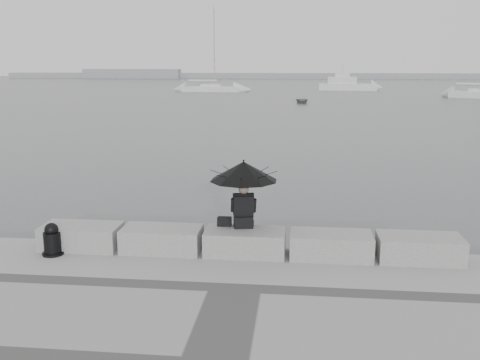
# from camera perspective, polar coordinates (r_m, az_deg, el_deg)

# --- Properties ---
(ground) EXTENTS (360.00, 360.00, 0.00)m
(ground) POSITION_cam_1_polar(r_m,az_deg,el_deg) (11.45, 0.75, -9.50)
(ground) COLOR #46494B
(ground) RESTS_ON ground
(stone_block_far_left) EXTENTS (1.60, 0.80, 0.50)m
(stone_block_far_left) POSITION_cam_1_polar(r_m,az_deg,el_deg) (11.59, -16.53, -5.81)
(stone_block_far_left) COLOR slate
(stone_block_far_left) RESTS_ON promenade
(stone_block_left) EXTENTS (1.60, 0.80, 0.50)m
(stone_block_left) POSITION_cam_1_polar(r_m,az_deg,el_deg) (11.06, -8.32, -6.30)
(stone_block_left) COLOR slate
(stone_block_left) RESTS_ON promenade
(stone_block_centre) EXTENTS (1.60, 0.80, 0.50)m
(stone_block_centre) POSITION_cam_1_polar(r_m,az_deg,el_deg) (10.77, 0.53, -6.67)
(stone_block_centre) COLOR slate
(stone_block_centre) RESTS_ON promenade
(stone_block_right) EXTENTS (1.60, 0.80, 0.50)m
(stone_block_right) POSITION_cam_1_polar(r_m,az_deg,el_deg) (10.75, 9.65, -6.90)
(stone_block_right) COLOR slate
(stone_block_right) RESTS_ON promenade
(stone_block_far_right) EXTENTS (1.60, 0.80, 0.50)m
(stone_block_far_right) POSITION_cam_1_polar(r_m,az_deg,el_deg) (10.99, 18.60, -6.95)
(stone_block_far_right) COLOR slate
(stone_block_far_right) RESTS_ON promenade
(seated_person) EXTENTS (1.38, 1.38, 1.39)m
(seated_person) POSITION_cam_1_polar(r_m,az_deg,el_deg) (10.68, 0.38, 0.34)
(seated_person) COLOR black
(seated_person) RESTS_ON stone_block_centre
(bag) EXTENTS (0.28, 0.16, 0.18)m
(bag) POSITION_cam_1_polar(r_m,az_deg,el_deg) (10.97, -1.67, -4.45)
(bag) COLOR black
(bag) RESTS_ON stone_block_centre
(mooring_bollard) EXTENTS (0.42, 0.42, 0.67)m
(mooring_bollard) POSITION_cam_1_polar(r_m,az_deg,el_deg) (11.36, -19.39, -6.21)
(mooring_bollard) COLOR black
(mooring_bollard) RESTS_ON promenade
(distant_landmass) EXTENTS (180.00, 8.00, 2.80)m
(distant_landmass) POSITION_cam_1_polar(r_m,az_deg,el_deg) (165.39, 3.05, 11.07)
(distant_landmass) COLOR gray
(distant_landmass) RESTS_ON ground
(sailboat_left) EXTENTS (9.07, 2.70, 12.90)m
(sailboat_left) POSITION_cam_1_polar(r_m,az_deg,el_deg) (85.36, -3.10, 9.73)
(sailboat_left) COLOR silver
(sailboat_left) RESTS_ON ground
(sailboat_right) EXTENTS (7.40, 5.20, 12.90)m
(sailboat_right) POSITION_cam_1_polar(r_m,az_deg,el_deg) (75.82, 24.12, 8.39)
(sailboat_right) COLOR silver
(sailboat_right) RESTS_ON ground
(motor_cruiser) EXTENTS (9.53, 3.55, 4.50)m
(motor_cruiser) POSITION_cam_1_polar(r_m,az_deg,el_deg) (91.45, 11.43, 9.91)
(motor_cruiser) COLOR silver
(motor_cruiser) RESTS_ON ground
(dinghy) EXTENTS (3.10, 1.44, 0.51)m
(dinghy) POSITION_cam_1_polar(r_m,az_deg,el_deg) (60.89, 6.61, 8.42)
(dinghy) COLOR gray
(dinghy) RESTS_ON ground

